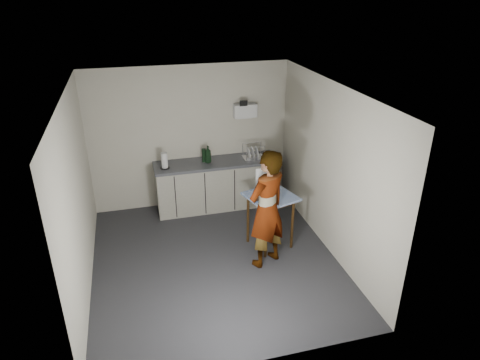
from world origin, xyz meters
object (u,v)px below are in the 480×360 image
object	(u,v)px
kitchen_counter	(217,185)
paper_towel	(164,161)
side_table	(271,202)
standing_man	(267,209)
soda_can	(209,157)
dish_rack	(253,155)
soap_bottle	(208,154)
bakery_box	(266,189)
dark_bottle	(204,155)

from	to	relation	value
kitchen_counter	paper_towel	bearing A→B (deg)	-175.47
side_table	standing_man	xyz separation A→B (m)	(-0.21, -0.43, 0.13)
soda_can	dish_rack	xyz separation A→B (m)	(0.81, -0.08, -0.01)
standing_man	soap_bottle	bearing A→B (deg)	-104.09
soap_bottle	soda_can	size ratio (longest dim) A/B	2.25
side_table	soda_can	size ratio (longest dim) A/B	6.36
soap_bottle	paper_towel	bearing A→B (deg)	-175.22
paper_towel	soda_can	bearing A→B (deg)	9.01
dish_rack	soap_bottle	bearing A→B (deg)	178.65
kitchen_counter	standing_man	world-z (taller)	standing_man
kitchen_counter	standing_man	distance (m)	2.02
dish_rack	bakery_box	size ratio (longest dim) A/B	1.00
side_table	dark_bottle	xyz separation A→B (m)	(-0.75, 1.53, 0.27)
soda_can	dark_bottle	bearing A→B (deg)	-165.46
dark_bottle	side_table	bearing A→B (deg)	-63.81
standing_man	paper_towel	distance (m)	2.25
soda_can	bakery_box	size ratio (longest dim) A/B	0.36
kitchen_counter	soap_bottle	distance (m)	0.66
kitchen_counter	soap_bottle	size ratio (longest dim) A/B	7.17
kitchen_counter	dish_rack	xyz separation A→B (m)	(0.69, -0.03, 0.54)
soap_bottle	kitchen_counter	bearing A→B (deg)	3.17
dark_bottle	paper_towel	distance (m)	0.72
soda_can	soap_bottle	bearing A→B (deg)	-117.61
side_table	soda_can	bearing A→B (deg)	96.39
soda_can	dish_rack	size ratio (longest dim) A/B	0.36
paper_towel	bakery_box	distance (m)	1.95
paper_towel	side_table	bearing A→B (deg)	-44.23
soap_bottle	soda_can	world-z (taller)	soap_bottle
side_table	bakery_box	distance (m)	0.22
standing_man	paper_towel	bearing A→B (deg)	-83.98
standing_man	soap_bottle	xyz separation A→B (m)	(-0.48, 1.92, 0.16)
kitchen_counter	soda_can	distance (m)	0.57
kitchen_counter	dark_bottle	bearing A→B (deg)	172.07
side_table	paper_towel	xyz separation A→B (m)	(-1.46, 1.42, 0.27)
dish_rack	standing_man	bearing A→B (deg)	-100.74
side_table	dish_rack	world-z (taller)	dish_rack
standing_man	soap_bottle	world-z (taller)	standing_man
side_table	bakery_box	xyz separation A→B (m)	(-0.06, 0.07, 0.20)
kitchen_counter	paper_towel	distance (m)	1.11
dark_bottle	paper_towel	world-z (taller)	paper_towel
soap_bottle	dark_bottle	xyz separation A→B (m)	(-0.07, 0.04, -0.03)
kitchen_counter	bakery_box	world-z (taller)	bakery_box
dish_rack	paper_towel	bearing A→B (deg)	-178.39
side_table	standing_man	world-z (taller)	standing_man
dark_bottle	paper_towel	size ratio (longest dim) A/B	0.89
soda_can	paper_towel	world-z (taller)	paper_towel
soap_bottle	soda_can	distance (m)	0.11
dark_bottle	bakery_box	world-z (taller)	bakery_box
standing_man	soap_bottle	distance (m)	1.99
kitchen_counter	bakery_box	bearing A→B (deg)	-71.41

